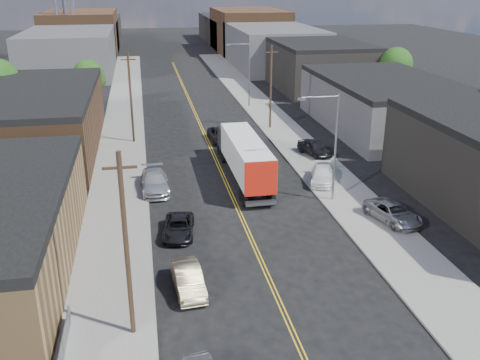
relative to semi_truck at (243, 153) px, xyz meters
name	(u,v)px	position (x,y,z in m)	size (l,w,h in m)	color
ground	(193,109)	(-1.77, 28.01, -2.30)	(260.00, 260.00, 0.00)	black
centerline	(207,139)	(-1.77, 13.01, -2.30)	(0.32, 120.00, 0.01)	gold
sidewalk_left	(122,143)	(-11.27, 13.01, -2.23)	(5.00, 140.00, 0.15)	slate
sidewalk_right	(287,134)	(7.73, 13.01, -2.23)	(5.00, 140.00, 0.15)	slate
warehouse_brown	(37,120)	(-19.77, 12.01, 1.00)	(12.00, 26.00, 6.60)	#49301D
industrial_right_b	(385,103)	(20.23, 14.01, 0.75)	(14.00, 24.00, 6.10)	#3C3C3F
industrial_right_c	(318,65)	(20.23, 40.01, 1.50)	(14.00, 22.00, 7.60)	black
skyline_left_a	(70,52)	(-21.77, 63.01, 1.70)	(16.00, 30.00, 8.00)	#3C3C3F
skyline_right_a	(273,47)	(18.23, 63.01, 1.70)	(16.00, 30.00, 8.00)	#3C3C3F
skyline_left_b	(82,34)	(-21.77, 88.01, 2.70)	(16.00, 26.00, 10.00)	#49301D
skyline_right_b	(249,31)	(18.23, 88.01, 2.70)	(16.00, 26.00, 10.00)	#49301D
skyline_left_c	(89,32)	(-21.77, 108.01, 1.20)	(16.00, 40.00, 7.00)	black
skyline_right_c	(235,30)	(18.23, 108.01, 1.20)	(16.00, 40.00, 7.00)	black
streetlight_near	(331,140)	(5.83, -6.99, 3.03)	(3.39, 0.25, 9.00)	gray
streetlight_far	(246,69)	(5.83, 28.01, 3.03)	(3.39, 0.25, 9.00)	gray
utility_pole_left_near	(126,246)	(-9.97, -21.99, 2.84)	(1.60, 0.26, 10.00)	black
utility_pole_left_far	(131,97)	(-9.97, 13.01, 2.84)	(1.60, 0.26, 10.00)	black
utility_pole_right	(271,87)	(6.43, 16.01, 2.84)	(1.60, 0.26, 10.00)	black
tree_left_far	(89,77)	(-15.71, 30.01, 2.27)	(4.35, 4.20, 6.97)	black
tree_right_far	(396,66)	(28.29, 28.01, 2.88)	(4.85, 4.76, 7.91)	black
semi_truck	(243,153)	(0.00, 0.00, 0.00)	(2.68, 15.42, 4.04)	silver
car_left_b	(188,279)	(-6.77, -18.36, -1.56)	(1.56, 4.46, 1.47)	#8E7F5D
car_left_c	(179,227)	(-6.77, -10.98, -1.67)	(2.10, 4.56, 1.27)	black
car_left_d	(155,182)	(-8.17, -2.03, -1.47)	(2.31, 5.69, 1.65)	#BBBDC0
car_right_lot_a	(393,213)	(9.23, -11.84, -1.45)	(2.32, 5.04, 1.40)	gray
car_right_lot_b	(322,175)	(6.64, -3.01, -1.47)	(1.90, 4.68, 1.36)	silver
car_right_lot_c	(315,148)	(8.41, 4.57, -1.37)	(1.84, 4.57, 1.56)	black
car_ahead_truck	(221,135)	(-0.27, 11.73, -1.56)	(2.47, 5.35, 1.49)	black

